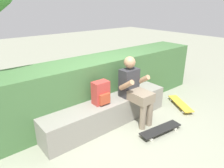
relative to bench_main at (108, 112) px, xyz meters
The scene contains 7 objects.
ground_plane 0.39m from the bench_main, 90.00° to the right, with size 24.00×24.00×0.00m, color gray.
bench_main is the anchor object (origin of this frame).
person_skater 0.65m from the bench_main, 26.90° to the right, with size 0.49×0.62×1.21m.
skateboard_near_person 0.98m from the bench_main, 60.19° to the right, with size 0.82×0.30×0.09m.
skateboard_beside_bench 1.67m from the bench_main, 17.04° to the right, with size 0.57×0.79×0.09m.
backpack_on_bench 0.45m from the bench_main, behind, with size 0.28×0.23×0.40m.
hedge_row 0.75m from the bench_main, 62.80° to the left, with size 4.94×0.79×1.08m.
Camera 1 is at (-2.06, -2.30, 2.09)m, focal length 33.06 mm.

